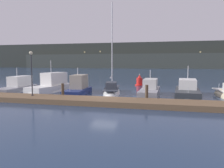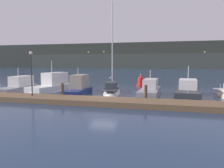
# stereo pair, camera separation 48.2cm
# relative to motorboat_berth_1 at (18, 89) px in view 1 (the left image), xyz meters

# --- Properties ---
(ground_plane) EXTENTS (400.00, 400.00, 0.00)m
(ground_plane) POSITION_rel_motorboat_berth_1_xyz_m (12.09, -3.36, -0.34)
(ground_plane) COLOR navy
(dock) EXTENTS (34.38, 2.80, 0.45)m
(dock) POSITION_rel_motorboat_berth_1_xyz_m (12.09, -5.49, -0.11)
(dock) COLOR brown
(dock) RESTS_ON ground
(mooring_pile_1) EXTENTS (0.28, 0.28, 1.52)m
(mooring_pile_1) POSITION_rel_motorboat_berth_1_xyz_m (8.00, -3.84, 0.42)
(mooring_pile_1) COLOR #4C3D2D
(mooring_pile_1) RESTS_ON ground
(mooring_pile_2) EXTENTS (0.28, 0.28, 1.58)m
(mooring_pile_2) POSITION_rel_motorboat_berth_1_xyz_m (16.18, -3.84, 0.45)
(mooring_pile_2) COLOR #4C3D2D
(mooring_pile_2) RESTS_ON ground
(motorboat_berth_1) EXTENTS (2.30, 6.99, 3.40)m
(motorboat_berth_1) POSITION_rel_motorboat_berth_1_xyz_m (0.00, 0.00, 0.00)
(motorboat_berth_1) COLOR gray
(motorboat_berth_1) RESTS_ON ground
(motorboat_berth_2) EXTENTS (3.72, 7.64, 4.51)m
(motorboat_berth_2) POSITION_rel_motorboat_berth_1_xyz_m (4.21, 0.76, 0.05)
(motorboat_berth_2) COLOR white
(motorboat_berth_2) RESTS_ON ground
(motorboat_berth_3) EXTENTS (2.48, 6.06, 3.60)m
(motorboat_berth_3) POSITION_rel_motorboat_berth_1_xyz_m (8.15, -0.28, 0.02)
(motorboat_berth_3) COLOR navy
(motorboat_berth_3) RESTS_ON ground
(sailboat_berth_4) EXTENTS (3.13, 7.42, 11.15)m
(sailboat_berth_4) POSITION_rel_motorboat_berth_1_xyz_m (11.85, 0.80, -0.19)
(sailboat_berth_4) COLOR white
(sailboat_berth_4) RESTS_ON ground
(motorboat_berth_5) EXTENTS (2.21, 6.99, 3.43)m
(motorboat_berth_5) POSITION_rel_motorboat_berth_1_xyz_m (16.24, 0.00, -0.05)
(motorboat_berth_5) COLOR gray
(motorboat_berth_5) RESTS_ON ground
(motorboat_berth_6) EXTENTS (3.16, 7.48, 3.88)m
(motorboat_berth_6) POSITION_rel_motorboat_berth_1_xyz_m (20.13, 0.83, -0.06)
(motorboat_berth_6) COLOR #2D3338
(motorboat_berth_6) RESTS_ON ground
(channel_buoy) EXTENTS (1.38, 1.38, 1.81)m
(channel_buoy) POSITION_rel_motorboat_berth_1_xyz_m (14.00, 10.28, 0.32)
(channel_buoy) COLOR red
(channel_buoy) RESTS_ON ground
(dock_lamppost) EXTENTS (0.32, 0.32, 4.17)m
(dock_lamppost) POSITION_rel_motorboat_berth_1_xyz_m (5.53, -5.22, 2.89)
(dock_lamppost) COLOR #2D2D33
(dock_lamppost) RESTS_ON dock
(hillside_backdrop) EXTENTS (240.00, 23.00, 15.57)m
(hillside_backdrop) POSITION_rel_motorboat_berth_1_xyz_m (10.52, 114.78, 6.84)
(hillside_backdrop) COLOR #333833
(hillside_backdrop) RESTS_ON ground
(rowboat_adrift) EXTENTS (2.13, 3.16, 0.56)m
(rowboat_adrift) POSITION_rel_motorboat_berth_1_xyz_m (-5.37, 6.07, -0.34)
(rowboat_adrift) COLOR navy
(rowboat_adrift) RESTS_ON ground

